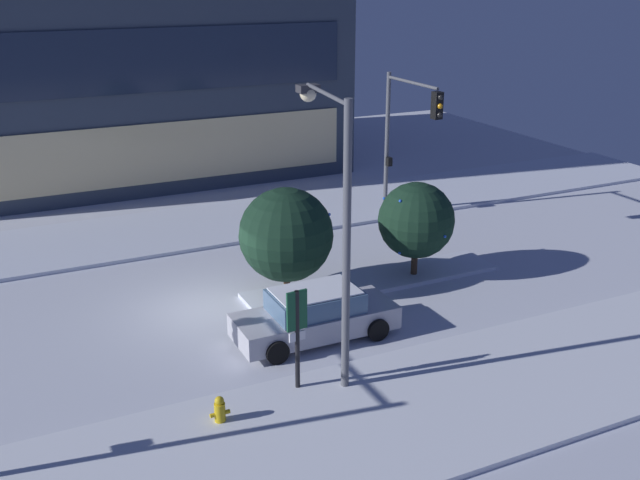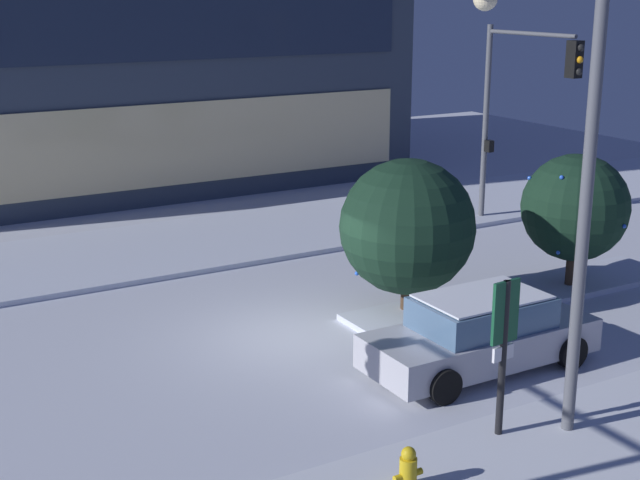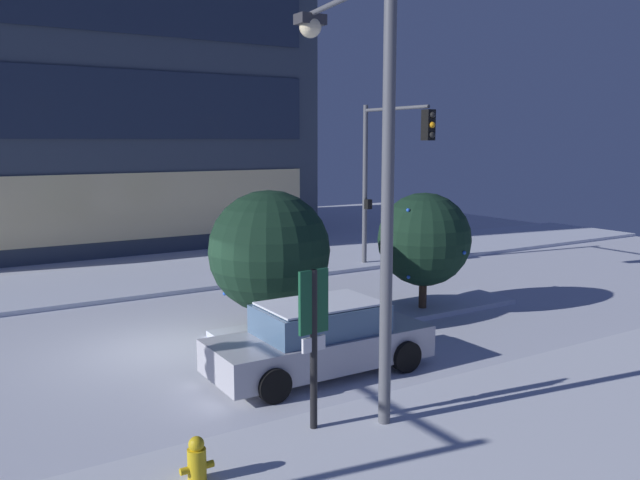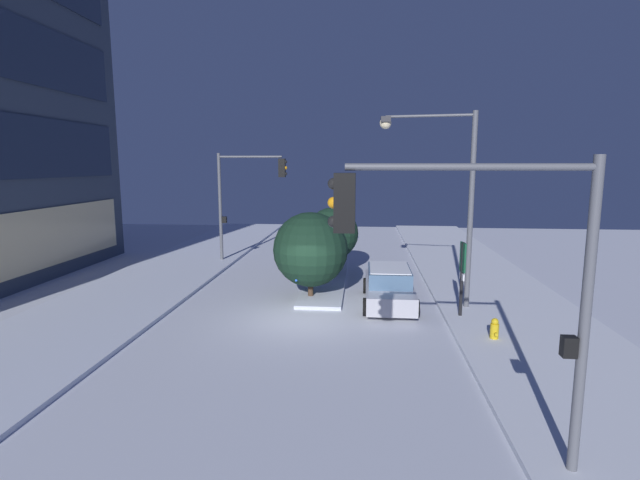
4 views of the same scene
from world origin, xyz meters
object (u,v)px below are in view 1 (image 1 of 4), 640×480
at_px(traffic_light_corner_far_right, 406,126).
at_px(street_lamp_arched, 334,195).
at_px(car_near, 315,315).
at_px(decorated_tree_left_of_median, 416,220).
at_px(decorated_tree_median, 286,235).
at_px(parking_info_sign, 297,329).
at_px(fire_hydrant, 220,412).

xyz_separation_m(traffic_light_corner_far_right, street_lamp_arched, (-7.92, -9.42, 0.72)).
xyz_separation_m(car_near, decorated_tree_left_of_median, (4.95, 2.55, 1.36)).
height_order(car_near, decorated_tree_median, decorated_tree_median).
bearing_deg(traffic_light_corner_far_right, parking_info_sign, -42.60).
relative_size(car_near, traffic_light_corner_far_right, 0.79).
xyz_separation_m(parking_info_sign, decorated_tree_left_of_median, (6.58, 5.00, 0.30)).
relative_size(traffic_light_corner_far_right, street_lamp_arched, 0.83).
xyz_separation_m(car_near, decorated_tree_median, (0.46, 3.15, 1.35)).
xyz_separation_m(car_near, fire_hydrant, (-3.87, -3.04, -0.34)).
distance_m(car_near, fire_hydrant, 4.93).
bearing_deg(decorated_tree_left_of_median, traffic_light_corner_far_right, 62.51).
xyz_separation_m(street_lamp_arched, fire_hydrant, (-3.48, -1.14, -4.48)).
distance_m(traffic_light_corner_far_right, decorated_tree_left_of_median, 5.98).
distance_m(traffic_light_corner_far_right, fire_hydrant, 15.99).
height_order(street_lamp_arched, fire_hydrant, street_lamp_arched).
distance_m(traffic_light_corner_far_right, parking_info_sign, 13.75).
xyz_separation_m(street_lamp_arched, decorated_tree_left_of_median, (5.33, 4.45, -2.78)).
height_order(traffic_light_corner_far_right, fire_hydrant, traffic_light_corner_far_right).
bearing_deg(parking_info_sign, traffic_light_corner_far_right, -48.08).
xyz_separation_m(car_near, traffic_light_corner_far_right, (7.53, 7.53, 3.42)).
distance_m(car_near, parking_info_sign, 3.13).
bearing_deg(car_near, decorated_tree_left_of_median, 27.49).
relative_size(car_near, parking_info_sign, 1.73).
distance_m(parking_info_sign, decorated_tree_median, 5.98).
height_order(fire_hydrant, parking_info_sign, parking_info_sign).
bearing_deg(street_lamp_arched, decorated_tree_left_of_median, -41.71).
distance_m(fire_hydrant, decorated_tree_left_of_median, 10.57).
bearing_deg(parking_info_sign, car_near, -39.28).
bearing_deg(traffic_light_corner_far_right, fire_hydrant, -47.19).
bearing_deg(decorated_tree_left_of_median, street_lamp_arched, -140.17).
relative_size(street_lamp_arched, parking_info_sign, 2.66).
relative_size(decorated_tree_median, decorated_tree_left_of_median, 1.06).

